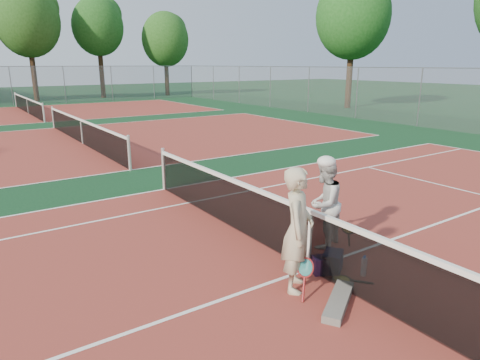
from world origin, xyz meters
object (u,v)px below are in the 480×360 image
Objects in this scene: player_b at (324,204)px; water_bottle at (364,267)px; racket_black_held at (347,237)px; sports_bag_purple at (323,265)px; sports_bag_navy at (333,261)px; racket_spare at (342,279)px; player_a at (298,230)px; net_main at (310,240)px; racket_red at (305,277)px.

player_b reaches higher than water_bottle.
racket_black_held reaches higher than water_bottle.
sports_bag_navy is at bearing -9.40° from sports_bag_purple.
sports_bag_purple is (-0.18, 0.03, -0.02)m from sports_bag_navy.
water_bottle is (-0.49, -0.78, -0.12)m from racket_black_held.
racket_black_held reaches higher than racket_spare.
racket_black_held is 1.35× the size of sports_bag_navy.
player_a is at bearing -12.48° from racket_black_held.
water_bottle is (1.12, -0.31, -0.76)m from player_a.
player_b is at bearing 33.05° from net_main.
racket_spare is 2.00× the size of water_bottle.
racket_black_held is (0.20, -0.41, -0.53)m from player_b.
net_main is at bearing -20.90° from racket_black_held.
sports_bag_navy is at bearing -37.61° from player_a.
player_b is 1.26m from sports_bag_purple.
net_main is 0.92m from water_bottle.
player_b is 4.01× the size of sports_bag_navy.
sports_bag_navy is (-0.76, -0.39, -0.11)m from racket_black_held.
player_b is (1.41, 0.88, -0.11)m from player_a.
sports_bag_navy reaches higher than sports_bag_purple.
water_bottle is at bearing -58.77° from player_a.
sports_bag_navy is 1.33× the size of water_bottle.
racket_red is at bearing -137.22° from net_main.
racket_black_held is (1.05, 0.14, -0.24)m from net_main.
racket_black_held is (1.62, 0.68, 0.00)m from racket_red.
player_a is 1.03m from sports_bag_purple.
sports_bag_navy is at bearing -56.98° from racket_spare.
player_b is at bearing -68.69° from racket_spare.
racket_red is 1.60× the size of sports_bag_purple.
racket_spare is (-0.67, -1.10, -0.78)m from player_b.
player_b reaches higher than racket_red.
net_main is 1.06m from player_b.
sports_bag_purple is (-0.93, -0.36, -0.13)m from racket_black_held.
player_b reaches higher than net_main.
player_a is 1.66m from player_b.
racket_black_held is 1.13m from racket_spare.
net_main is 0.82m from racket_red.
racket_black_held is at bearing 27.07° from sports_bag_navy.
player_b reaches higher than racket_spare.
player_b is 5.34× the size of water_bottle.
player_a is 6.10× the size of water_bottle.
racket_black_held is 1.01m from sports_bag_purple.
net_main is 36.60× the size of water_bottle.
racket_red is 0.92m from sports_bag_navy.
net_main is 0.76m from player_a.
racket_spare is (0.74, -0.22, -0.90)m from player_a.
sports_bag_purple is 1.12× the size of water_bottle.
racket_black_held is 0.90× the size of racket_spare.
sports_bag_navy is 1.19× the size of sports_bag_purple.
player_b reaches higher than sports_bag_navy.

